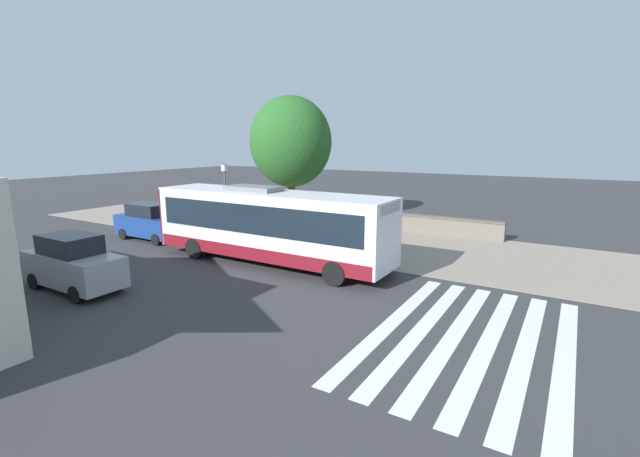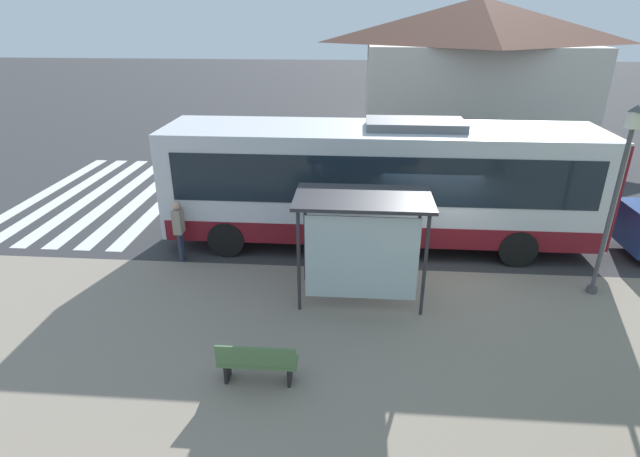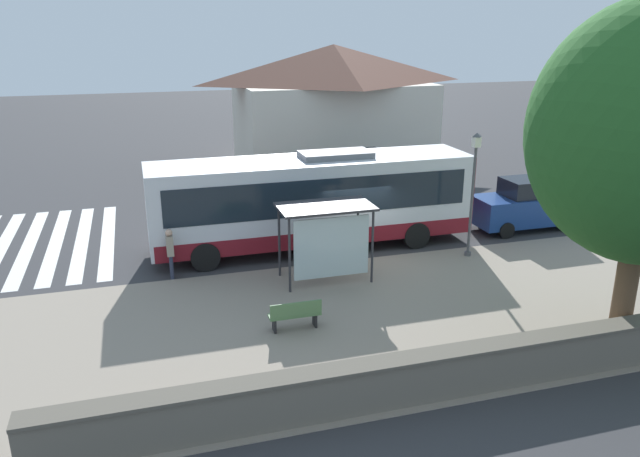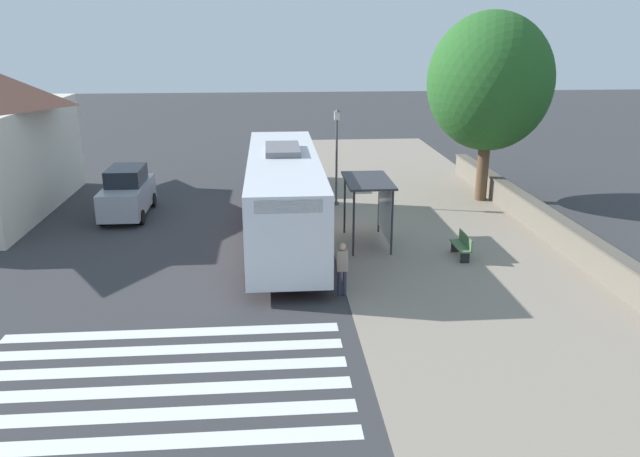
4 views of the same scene
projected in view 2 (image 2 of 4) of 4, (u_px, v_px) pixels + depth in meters
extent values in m
plane|color=#353538|center=(427.00, 271.00, 13.01)|extent=(120.00, 120.00, 0.00)
cube|color=gray|center=(457.00, 391.00, 8.90)|extent=(9.00, 44.00, 0.02)
cube|color=silver|center=(169.00, 197.00, 18.18)|extent=(9.00, 0.50, 0.01)
cube|color=silver|center=(144.00, 196.00, 18.24)|extent=(9.00, 0.50, 0.01)
cube|color=silver|center=(119.00, 196.00, 18.31)|extent=(9.00, 0.50, 0.01)
cube|color=silver|center=(94.00, 195.00, 18.37)|extent=(9.00, 0.50, 0.01)
cube|color=silver|center=(69.00, 194.00, 18.44)|extent=(9.00, 0.50, 0.01)
cube|color=silver|center=(45.00, 194.00, 18.51)|extent=(9.00, 0.50, 0.01)
cube|color=beige|center=(471.00, 92.00, 25.85)|extent=(6.49, 10.76, 4.73)
pyramid|color=brown|center=(479.00, 20.00, 24.47)|extent=(7.09, 11.36, 2.13)
cube|color=silver|center=(379.00, 180.00, 13.95)|extent=(2.62, 11.82, 2.91)
cube|color=black|center=(380.00, 167.00, 13.80)|extent=(2.66, 10.87, 1.28)
cube|color=maroon|center=(377.00, 218.00, 14.42)|extent=(2.66, 11.58, 0.58)
cube|color=maroon|center=(596.00, 185.00, 13.55)|extent=(2.66, 0.06, 2.79)
cube|color=black|center=(169.00, 135.00, 13.89)|extent=(1.96, 0.08, 0.41)
cube|color=slate|center=(415.00, 124.00, 13.26)|extent=(1.31, 2.60, 0.22)
cylinder|color=black|center=(227.00, 239.00, 13.68)|extent=(0.30, 1.00, 1.00)
cylinder|color=black|center=(246.00, 206.00, 15.92)|extent=(0.30, 1.00, 1.00)
cylinder|color=black|center=(517.00, 248.00, 13.14)|extent=(0.30, 1.00, 1.00)
cylinder|color=black|center=(495.00, 213.00, 15.38)|extent=(0.30, 1.00, 1.00)
cylinder|color=#2D2D33|center=(418.00, 239.00, 11.94)|extent=(0.08, 0.08, 2.45)
cylinder|color=#2D2D33|center=(305.00, 236.00, 12.13)|extent=(0.08, 0.08, 2.45)
cylinder|color=#2D2D33|center=(425.00, 266.00, 10.67)|extent=(0.08, 0.08, 2.45)
cylinder|color=#2D2D33|center=(299.00, 262.00, 10.85)|extent=(0.08, 0.08, 2.45)
cube|color=#2D2D33|center=(363.00, 198.00, 10.89)|extent=(1.69, 3.02, 0.08)
cube|color=silver|center=(361.00, 259.00, 10.73)|extent=(0.03, 2.45, 1.96)
cylinder|color=#2D3347|center=(180.00, 248.00, 13.36)|extent=(0.12, 0.12, 0.82)
cylinder|color=#2D3347|center=(182.00, 245.00, 13.50)|extent=(0.12, 0.12, 0.82)
cube|color=gray|center=(178.00, 221.00, 13.13)|extent=(0.34, 0.22, 0.66)
sphere|color=tan|center=(176.00, 205.00, 12.95)|extent=(0.23, 0.23, 0.23)
cube|color=#4C7247|center=(258.00, 361.00, 8.99)|extent=(0.40, 1.44, 0.06)
cube|color=#4C7247|center=(255.00, 357.00, 8.74)|extent=(0.04, 1.44, 0.40)
cube|color=black|center=(290.00, 373.00, 9.04)|extent=(0.32, 0.06, 0.45)
cube|color=black|center=(228.00, 370.00, 9.12)|extent=(0.32, 0.06, 0.45)
cylinder|color=#4C4C51|center=(591.00, 290.00, 12.00)|extent=(0.24, 0.24, 0.16)
cylinder|color=#4C4C51|center=(610.00, 216.00, 11.23)|extent=(0.10, 0.10, 3.98)
cube|color=silver|center=(634.00, 120.00, 10.36)|extent=(0.24, 0.24, 0.35)
pyramid|color=#4C4C51|center=(637.00, 108.00, 10.26)|extent=(0.28, 0.28, 0.14)
cylinder|color=black|center=(636.00, 233.00, 14.46)|extent=(0.22, 0.64, 0.64)
cube|color=#9EA0A8|center=(475.00, 155.00, 20.27)|extent=(1.71, 4.33, 1.16)
cube|color=black|center=(480.00, 132.00, 19.89)|extent=(1.45, 2.25, 0.72)
cylinder|color=black|center=(441.00, 173.00, 19.85)|extent=(0.22, 0.64, 0.64)
cylinder|color=black|center=(436.00, 161.00, 21.32)|extent=(0.22, 0.64, 0.64)
cylinder|color=black|center=(514.00, 174.00, 19.65)|extent=(0.22, 0.64, 0.64)
cylinder|color=black|center=(503.00, 163.00, 21.12)|extent=(0.22, 0.64, 0.64)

